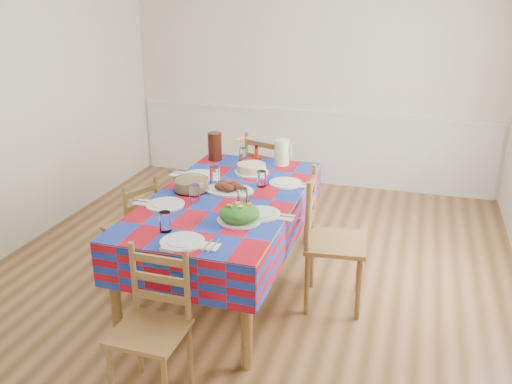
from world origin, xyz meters
TOP-DOWN VIEW (x-y plane):
  - room at (0.00, 0.00)m, footprint 4.58×5.08m
  - wainscot at (0.00, 2.48)m, footprint 4.41×0.06m
  - dining_table at (-0.10, -0.24)m, footprint 1.12×2.07m
  - setting_near_head at (-0.14, -1.07)m, footprint 0.47×0.31m
  - setting_left_near at (-0.41, -0.53)m, footprint 0.53×0.31m
  - setting_left_far at (-0.41, 0.06)m, footprint 0.57×0.34m
  - setting_right_near at (0.20, -0.48)m, footprint 0.54×0.31m
  - setting_right_far at (0.22, 0.11)m, footprint 0.52×0.30m
  - meat_platter at (-0.11, -0.15)m, footprint 0.40×0.29m
  - salad_platter at (0.15, -0.68)m, footprint 0.31×0.31m
  - pasta_bowl at (-0.41, -0.22)m, footprint 0.28×0.28m
  - cake at (-0.08, 0.34)m, footprint 0.30×0.30m
  - serving_utensils at (0.08, -0.33)m, footprint 0.13×0.30m
  - flower_vase at (-0.26, 0.64)m, footprint 0.15×0.12m
  - hot_sauce at (-0.14, 0.68)m, footprint 0.04×0.04m
  - green_pitcher at (0.11, 0.64)m, footprint 0.14×0.14m
  - tea_pitcher at (-0.52, 0.60)m, footprint 0.13×0.13m
  - name_card at (-0.13, -1.25)m, footprint 0.09×0.03m
  - chair_near at (-0.10, -1.55)m, footprint 0.41×0.39m
  - chair_far at (-0.12, 1.07)m, footprint 0.55×0.53m
  - chair_left at (-0.94, -0.25)m, footprint 0.48×0.49m
  - chair_right at (0.72, -0.24)m, footprint 0.50×0.52m

SIDE VIEW (x-z plane):
  - chair_left at x=-0.94m, z-range -0.01..0.86m
  - chair_near at x=-0.10m, z-range -0.01..0.92m
  - chair_far at x=-0.12m, z-range -0.01..0.98m
  - wainscot at x=0.00m, z-range 0.03..0.95m
  - chair_right at x=0.72m, z-range -0.01..1.06m
  - dining_table at x=-0.10m, z-range 0.31..1.12m
  - serving_utensils at x=0.08m, z-range 0.81..0.81m
  - name_card at x=-0.13m, z-range 0.81..0.83m
  - setting_right_far at x=0.22m, z-range 0.77..0.90m
  - setting_right_near at x=0.20m, z-range 0.77..0.91m
  - setting_near_head at x=-0.14m, z-range 0.77..0.91m
  - meat_platter at x=-0.11m, z-range 0.80..0.88m
  - setting_left_near at x=-0.41m, z-range 0.77..0.91m
  - setting_left_far at x=-0.41m, z-range 0.77..0.91m
  - cake at x=-0.08m, z-range 0.80..0.89m
  - pasta_bowl at x=-0.41m, z-range 0.81..0.91m
  - salad_platter at x=0.15m, z-range 0.79..0.92m
  - hot_sauce at x=-0.14m, z-range 0.81..0.96m
  - flower_vase at x=-0.26m, z-range 0.79..1.03m
  - green_pitcher at x=0.11m, z-range 0.81..1.04m
  - tea_pitcher at x=-0.52m, z-range 0.81..1.07m
  - room at x=0.00m, z-range -0.04..2.74m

